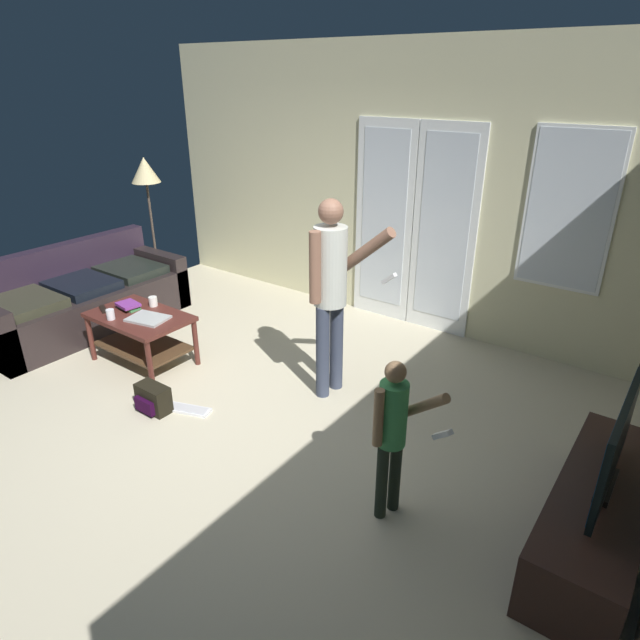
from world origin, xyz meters
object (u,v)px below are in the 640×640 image
(person_child, at_px, (393,427))
(cup_near_edge, at_px, (110,314))
(leather_couch, at_px, (81,300))
(tv_stand, at_px, (597,517))
(flat_screen_tv, at_px, (617,444))
(loose_keyboard, at_px, (185,409))
(tv_remote_black, at_px, (103,309))
(backpack, at_px, (153,399))
(floor_lamp, at_px, (146,177))
(cup_by_laptop, at_px, (153,301))
(coffee_table, at_px, (141,328))
(laptop_closed, at_px, (148,319))
(person_adult, at_px, (332,283))
(book_stack, at_px, (129,306))

(person_child, height_order, cup_near_edge, person_child)
(leather_couch, bearing_deg, tv_stand, -0.00)
(flat_screen_tv, relative_size, loose_keyboard, 2.10)
(cup_near_edge, bearing_deg, tv_remote_black, 161.67)
(leather_couch, distance_m, tv_remote_black, 0.92)
(flat_screen_tv, xyz_separation_m, backpack, (-3.24, -0.63, -0.61))
(floor_lamp, bearing_deg, loose_keyboard, -35.10)
(cup_near_edge, relative_size, tv_remote_black, 0.56)
(leather_couch, xyz_separation_m, person_child, (4.10, -0.49, 0.35))
(loose_keyboard, xyz_separation_m, cup_by_laptop, (-1.01, 0.56, 0.53))
(tv_stand, height_order, tv_remote_black, tv_remote_black)
(leather_couch, height_order, person_child, person_child)
(cup_by_laptop, height_order, tv_remote_black, cup_by_laptop)
(flat_screen_tv, relative_size, cup_near_edge, 10.02)
(coffee_table, height_order, cup_by_laptop, cup_by_laptop)
(backpack, relative_size, laptop_closed, 0.85)
(loose_keyboard, bearing_deg, person_child, -0.43)
(cup_near_edge, bearing_deg, coffee_table, 60.13)
(leather_couch, xyz_separation_m, flat_screen_tv, (5.20, 0.00, 0.42))
(tv_stand, height_order, backpack, tv_stand)
(tv_stand, distance_m, person_child, 1.28)
(person_adult, height_order, cup_near_edge, person_adult)
(person_child, height_order, loose_keyboard, person_child)
(tv_stand, height_order, cup_near_edge, cup_near_edge)
(person_adult, distance_m, book_stack, 2.09)
(leather_couch, bearing_deg, flat_screen_tv, 0.04)
(cup_near_edge, distance_m, tv_remote_black, 0.26)
(leather_couch, relative_size, cup_by_laptop, 23.26)
(laptop_closed, bearing_deg, loose_keyboard, -34.17)
(tv_stand, bearing_deg, backpack, -169.07)
(loose_keyboard, bearing_deg, flat_screen_tv, 8.91)
(tv_remote_black, bearing_deg, flat_screen_tv, 26.90)
(backpack, distance_m, cup_by_laptop, 1.16)
(flat_screen_tv, relative_size, backpack, 3.23)
(person_child, bearing_deg, floor_lamp, 158.25)
(tv_stand, height_order, floor_lamp, floor_lamp)
(backpack, relative_size, cup_by_laptop, 3.20)
(backpack, bearing_deg, flat_screen_tv, 11.00)
(tv_stand, distance_m, book_stack, 4.19)
(person_adult, xyz_separation_m, book_stack, (-1.95, -0.59, -0.48))
(leather_couch, bearing_deg, coffee_table, -6.31)
(backpack, xyz_separation_m, cup_near_edge, (-0.87, 0.28, 0.43))
(flat_screen_tv, bearing_deg, leather_couch, -179.96)
(loose_keyboard, relative_size, laptop_closed, 1.31)
(tv_remote_black, bearing_deg, person_adult, 42.86)
(coffee_table, relative_size, laptop_closed, 2.74)
(floor_lamp, height_order, laptop_closed, floor_lamp)
(tv_remote_black, bearing_deg, tv_stand, 26.85)
(person_adult, height_order, person_child, person_adult)
(leather_couch, height_order, cup_by_laptop, leather_couch)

